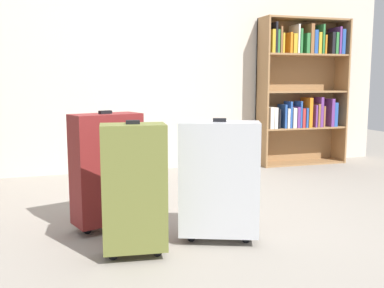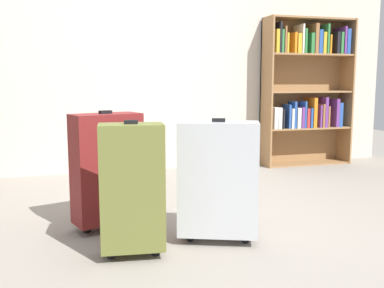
# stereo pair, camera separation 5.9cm
# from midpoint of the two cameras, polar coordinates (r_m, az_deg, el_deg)

# --- Properties ---
(ground_plane) EXTENTS (10.17, 10.17, 0.00)m
(ground_plane) POSITION_cam_midpoint_polar(r_m,az_deg,el_deg) (2.84, 1.93, -11.52)
(ground_plane) COLOR gray
(back_wall) EXTENTS (5.81, 0.10, 2.60)m
(back_wall) POSITION_cam_midpoint_polar(r_m,az_deg,el_deg) (4.80, -6.19, 12.20)
(back_wall) COLOR beige
(back_wall) RESTS_ON ground
(bookshelf) EXTENTS (1.03, 0.30, 1.65)m
(bookshelf) POSITION_cam_midpoint_polar(r_m,az_deg,el_deg) (5.25, 14.78, 7.24)
(bookshelf) COLOR olive
(bookshelf) RESTS_ON ground
(suitcase_silver) EXTENTS (0.51, 0.37, 0.74)m
(suitcase_silver) POSITION_cam_midpoint_polar(r_m,az_deg,el_deg) (2.62, 4.02, -4.47)
(suitcase_silver) COLOR #B7BABF
(suitcase_silver) RESTS_ON ground
(suitcase_dark_red) EXTENTS (0.48, 0.34, 0.77)m
(suitcase_dark_red) POSITION_cam_midpoint_polar(r_m,az_deg,el_deg) (2.90, -10.30, -3.08)
(suitcase_dark_red) COLOR maroon
(suitcase_dark_red) RESTS_ON ground
(suitcase_olive) EXTENTS (0.36, 0.24, 0.75)m
(suitcase_olive) POSITION_cam_midpoint_polar(r_m,az_deg,el_deg) (2.41, -7.01, -5.55)
(suitcase_olive) COLOR brown
(suitcase_olive) RESTS_ON ground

